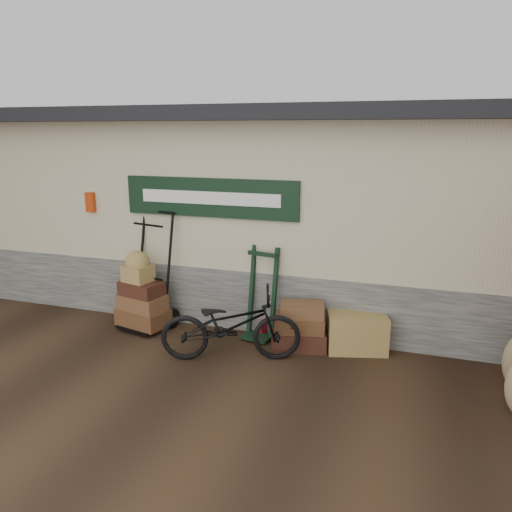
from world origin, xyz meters
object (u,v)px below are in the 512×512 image
Objects in this scene: suitcase_stack at (299,325)px; bicycle at (231,321)px; wicker_hamper at (357,332)px; porter_trolley at (150,269)px; green_barrow at (261,293)px.

bicycle is (-0.75, -0.63, 0.20)m from suitcase_stack.
porter_trolley is at bearing -178.08° from wicker_hamper.
suitcase_stack is at bearing 11.50° from porter_trolley.
porter_trolley is at bearing -165.41° from green_barrow.
porter_trolley is at bearing 46.47° from bicycle.
wicker_hamper is at bearing 10.71° from green_barrow.
porter_trolley is 2.29× the size of wicker_hamper.
green_barrow is at bearing -29.80° from bicycle.
suitcase_stack is (2.29, -0.07, -0.56)m from porter_trolley.
wicker_hamper is at bearing -81.02° from bicycle.
bicycle is at bearing -140.17° from suitcase_stack.
green_barrow is 1.69× the size of wicker_hamper.
porter_trolley is 1.73m from bicycle.
bicycle is at bearing -89.73° from green_barrow.
bicycle is at bearing -151.90° from wicker_hamper.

